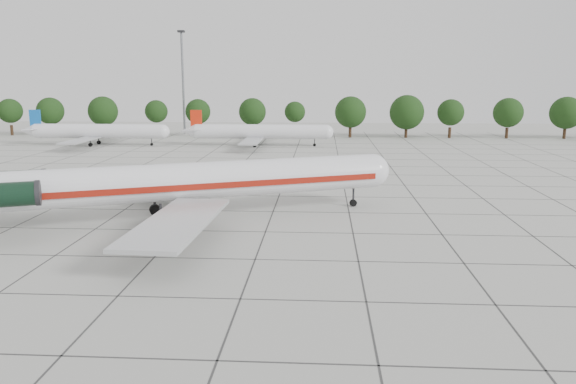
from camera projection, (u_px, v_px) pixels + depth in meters
The scene contains 7 objects.
ground at pixel (266, 232), 51.44m from camera, with size 260.00×260.00×0.00m, color #B5B5AE.
apron_joints at pixel (278, 198), 66.11m from camera, with size 170.00×170.00×0.02m, color #383838.
main_airliner at pixel (164, 182), 54.50m from camera, with size 45.56×34.38×11.08m.
bg_airliner_b at pixel (98, 132), 117.31m from camera, with size 28.24×27.20×7.40m.
bg_airliner_c at pixel (260, 132), 116.27m from camera, with size 28.24×27.20×7.40m.
tree_line at pixel (252, 112), 134.10m from camera, with size 249.86×8.44×10.22m.
floodlight_mast at pixel (183, 77), 140.39m from camera, with size 1.60×1.60×25.45m.
Camera 1 is at (5.10, -49.46, 13.82)m, focal length 35.00 mm.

